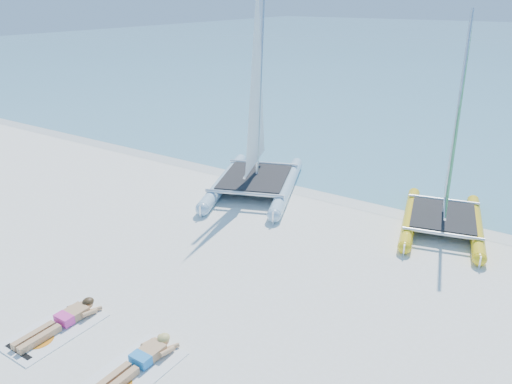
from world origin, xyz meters
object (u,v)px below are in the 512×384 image
(sunbather_b, at_px, (139,361))
(sunbather_a, at_px, (63,320))
(catamaran_yellow, at_px, (451,159))
(towel_a, at_px, (55,330))
(towel_b, at_px, (131,373))
(catamaran_blue, at_px, (256,125))

(sunbather_b, bearing_deg, sunbather_a, -179.90)
(catamaran_yellow, relative_size, towel_a, 3.16)
(towel_a, relative_size, towel_b, 1.00)
(towel_a, distance_m, sunbather_a, 0.22)
(sunbather_a, bearing_deg, sunbather_b, 0.10)
(towel_b, bearing_deg, sunbather_a, 174.82)
(sunbather_a, bearing_deg, towel_a, -90.00)
(catamaran_yellow, xyz_separation_m, towel_b, (-2.76, -9.18, -1.83))
(towel_a, height_order, towel_b, same)
(sunbather_a, bearing_deg, catamaran_yellow, 61.72)
(towel_a, relative_size, sunbather_a, 1.07)
(sunbather_b, bearing_deg, towel_b, -90.00)
(catamaran_blue, distance_m, towel_b, 9.15)
(towel_a, xyz_separation_m, towel_b, (2.08, 0.00, 0.00))
(catamaran_yellow, xyz_separation_m, sunbather_b, (-2.76, -8.99, -1.72))
(towel_a, bearing_deg, catamaran_blue, 96.54)
(catamaran_blue, relative_size, towel_b, 3.88)
(towel_a, relative_size, sunbather_b, 1.07)
(sunbather_a, xyz_separation_m, sunbather_b, (2.08, 0.00, 0.00))
(catamaran_yellow, height_order, sunbather_b, catamaran_yellow)
(towel_a, bearing_deg, catamaran_yellow, 62.23)
(catamaran_yellow, distance_m, sunbather_a, 10.36)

